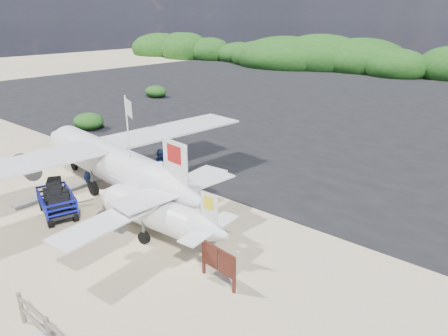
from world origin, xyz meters
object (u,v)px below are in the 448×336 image
(baggage_cart, at_px, (59,215))
(crew_b, at_px, (161,166))
(flagpole, at_px, (135,209))
(signboard, at_px, (218,282))
(crew_a, at_px, (87,172))
(aircraft_small, at_px, (329,99))

(baggage_cart, height_order, crew_b, crew_b)
(baggage_cart, height_order, flagpole, flagpole)
(crew_b, bearing_deg, baggage_cart, 79.62)
(flagpole, distance_m, signboard, 6.53)
(baggage_cart, height_order, crew_a, crew_a)
(baggage_cart, bearing_deg, crew_b, 100.36)
(crew_a, xyz_separation_m, aircraft_small, (-1.16, 29.48, -0.81))
(flagpole, bearing_deg, baggage_cart, -129.54)
(aircraft_small, bearing_deg, signboard, 105.72)
(flagpole, xyz_separation_m, crew_b, (-1.36, 2.86, 0.92))
(crew_a, bearing_deg, aircraft_small, -64.07)
(signboard, xyz_separation_m, crew_a, (-10.15, 1.74, 0.81))
(flagpole, distance_m, crew_a, 3.91)
(crew_b, bearing_deg, signboard, 146.83)
(signboard, distance_m, aircraft_small, 33.20)
(flagpole, bearing_deg, aircraft_small, 99.55)
(crew_b, bearing_deg, aircraft_small, -85.32)
(flagpole, bearing_deg, crew_a, 178.12)
(flagpole, relative_size, signboard, 3.19)
(flagpole, bearing_deg, signboard, -14.29)
(aircraft_small, bearing_deg, crew_b, 93.51)
(crew_a, bearing_deg, flagpole, -158.20)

